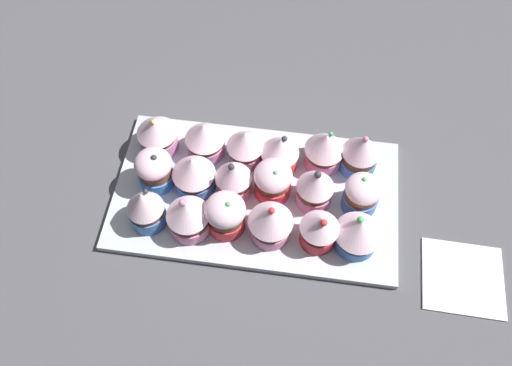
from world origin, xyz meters
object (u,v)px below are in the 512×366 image
cupcake_12 (358,233)px  cupcake_8 (273,180)px  cupcake_15 (226,214)px  cupcake_2 (280,152)px  cupcake_4 (205,139)px  cupcake_5 (157,133)px  cupcake_14 (271,221)px  cupcake_7 (315,189)px  cupcake_13 (319,229)px  cupcake_1 (325,149)px  cupcake_17 (145,208)px  baking_tray (256,195)px  napkin (463,278)px  cupcake_11 (155,169)px  cupcake_6 (362,192)px  cupcake_16 (188,216)px  cupcake_9 (234,177)px  cupcake_3 (245,146)px  cupcake_0 (361,153)px  cupcake_10 (194,172)px

cupcake_12 → cupcake_8: bearing=-28.4°
cupcake_8 → cupcake_15: size_ratio=0.94×
cupcake_2 → cupcake_4: size_ratio=1.05×
cupcake_2 → cupcake_5: cupcake_5 is taller
cupcake_14 → cupcake_15: 6.57cm
cupcake_7 → cupcake_13: size_ratio=1.10×
cupcake_1 → cupcake_17: (24.95, 13.90, 0.16)cm
cupcake_1 → cupcake_8: bearing=41.6°
baking_tray → napkin: (-31.34, 9.32, -0.30)cm
cupcake_4 → cupcake_11: 9.26cm
cupcake_5 → cupcake_11: 6.61cm
baking_tray → cupcake_5: size_ratio=5.92×
cupcake_7 → cupcake_6: bearing=-175.1°
cupcake_2 → cupcake_16: size_ratio=0.96×
cupcake_4 → cupcake_9: 8.73cm
cupcake_3 → napkin: bearing=155.5°
cupcake_17 → napkin: 46.86cm
cupcake_4 → cupcake_3: bearing=175.2°
cupcake_0 → cupcake_6: 6.72cm
cupcake_5 → napkin: cupcake_5 is taller
cupcake_16 → cupcake_3: bearing=-115.5°
cupcake_2 → cupcake_7: size_ratio=0.91×
cupcake_4 → cupcake_5: (7.63, 0.09, 0.25)cm
cupcake_6 → cupcake_10: size_ratio=0.94×
cupcake_11 → cupcake_16: bearing=132.8°
cupcake_10 → cupcake_7: bearing=178.7°
cupcake_8 → cupcake_16: cupcake_16 is taller
cupcake_3 → cupcake_10: (6.93, 5.95, 0.27)cm
baking_tray → cupcake_17: 17.27cm
cupcake_1 → cupcake_8: (7.27, 6.46, -0.40)cm
cupcake_16 → cupcake_2: bearing=-132.7°
cupcake_1 → cupcake_3: size_ratio=1.10×
cupcake_3 → cupcake_16: bearing=64.5°
cupcake_7 → cupcake_15: size_ratio=1.08×
cupcake_8 → napkin: size_ratio=0.59×
cupcake_8 → cupcake_1: bearing=-138.4°
cupcake_8 → cupcake_17: (17.68, 7.44, 0.57)cm
cupcake_0 → cupcake_2: size_ratio=1.13×
baking_tray → cupcake_9: bearing=-0.4°
cupcake_14 → cupcake_10: bearing=-28.0°
cupcake_0 → cupcake_4: (24.30, 0.35, -0.46)cm
napkin → cupcake_11: bearing=-11.3°
baking_tray → cupcake_16: bearing=38.8°
cupcake_5 → cupcake_7: 26.42cm
cupcake_0 → cupcake_6: (-0.50, 6.68, -0.58)cm
cupcake_4 → cupcake_14: bearing=132.5°
cupcake_6 → cupcake_10: (25.25, 0.18, 0.44)cm
cupcake_8 → cupcake_16: 13.74cm
baking_tray → cupcake_2: bearing=-117.6°
cupcake_0 → cupcake_7: 9.70cm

